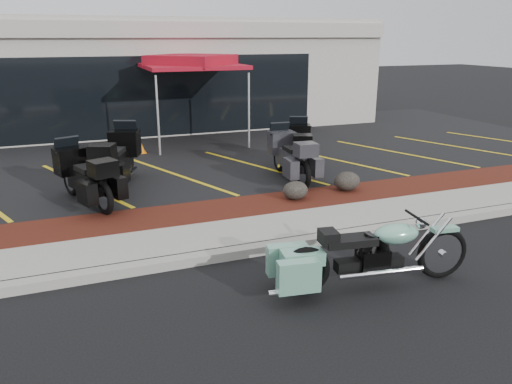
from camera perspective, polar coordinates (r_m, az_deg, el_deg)
name	(u,v)px	position (r m, az deg, el deg)	size (l,w,h in m)	color
ground	(261,280)	(7.39, 0.53, -10.05)	(90.00, 90.00, 0.00)	black
curb	(240,252)	(8.12, -1.82, -6.84)	(24.00, 0.25, 0.15)	gray
sidewalk	(227,236)	(8.73, -3.35, -5.07)	(24.00, 1.20, 0.15)	gray
mulch_bed	(208,214)	(9.80, -5.50, -2.52)	(24.00, 1.20, 0.16)	#381B0C
upper_lot	(158,155)	(14.87, -11.19, 4.14)	(26.00, 9.60, 0.15)	black
dealership_building	(125,73)	(20.75, -14.70, 13.00)	(18.00, 8.16, 4.00)	#A39D93
boulder_mid	(295,190)	(10.35, 4.51, 0.19)	(0.54, 0.45, 0.38)	black
boulder_right	(347,181)	(11.09, 10.35, 1.23)	(0.59, 0.49, 0.42)	black
hero_cruiser	(443,246)	(7.71, 20.55, -5.78)	(2.94, 0.75, 1.04)	#76B89D
touring_black_front	(69,166)	(11.19, -20.54, 2.75)	(2.19, 0.83, 1.27)	black
touring_black_mid	(127,148)	(12.37, -14.54, 4.86)	(2.35, 0.90, 1.37)	black
touring_grey	(280,147)	(12.41, 2.71, 5.15)	(2.14, 0.82, 1.25)	#313136
touring_black_rear	(298,139)	(13.49, 4.84, 6.07)	(2.12, 0.81, 1.23)	black
traffic_cone	(140,146)	(14.89, -13.10, 5.12)	(0.29, 0.29, 0.40)	orange
popup_canopy	(192,63)	(15.83, -7.37, 14.39)	(3.75, 3.75, 2.71)	silver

